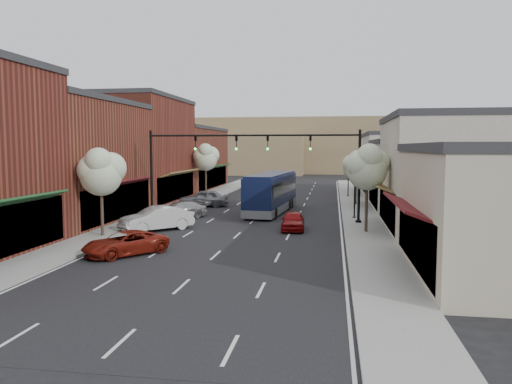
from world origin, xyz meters
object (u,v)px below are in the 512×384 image
at_px(signal_mast_right, 327,162).
at_px(signal_mast_left, 181,161).
at_px(parked_car_b, 157,219).
at_px(lamp_post_far, 348,171).
at_px(tree_right_near, 368,167).
at_px(coach_bus, 272,192).
at_px(parked_car_d, 203,198).
at_px(parked_car_a, 125,243).
at_px(tree_left_near, 101,171).
at_px(lamp_post_near, 355,182).
at_px(tree_right_far, 357,165).
at_px(tree_left_far, 206,157).
at_px(red_hatchback, 293,221).
at_px(parked_car_c, 179,210).

distance_m(signal_mast_right, signal_mast_left, 11.24).
xyz_separation_m(signal_mast_left, parked_car_b, (-0.20, -4.94, -3.79)).
bearing_deg(signal_mast_left, lamp_post_far, 56.14).
xyz_separation_m(tree_right_near, coach_bus, (-7.55, 9.75, -2.66)).
bearing_deg(coach_bus, parked_car_d, 160.49).
bearing_deg(lamp_post_far, parked_car_d, -141.65).
bearing_deg(parked_car_b, parked_car_a, -37.87).
bearing_deg(tree_left_near, lamp_post_far, 60.22).
distance_m(tree_left_near, coach_bus, 16.64).
bearing_deg(lamp_post_near, tree_right_far, 86.69).
bearing_deg(signal_mast_left, tree_left_far, 98.35).
bearing_deg(tree_left_near, tree_right_near, 13.55).
distance_m(tree_left_near, parked_car_b, 5.21).
relative_size(lamp_post_far, parked_car_b, 0.88).
height_order(tree_left_far, parked_car_d, tree_left_far).
bearing_deg(parked_car_b, lamp_post_near, 72.94).
bearing_deg(tree_right_far, parked_car_a, -118.05).
bearing_deg(lamp_post_near, red_hatchback, -127.24).
bearing_deg(lamp_post_near, tree_left_far, 136.11).
relative_size(signal_mast_right, parked_car_d, 1.71).
bearing_deg(tree_left_near, red_hatchback, 22.26).
relative_size(signal_mast_right, lamp_post_near, 1.85).
bearing_deg(coach_bus, tree_left_near, -118.12).
height_order(signal_mast_left, tree_right_far, signal_mast_left).
height_order(signal_mast_right, parked_car_c, signal_mast_right).
distance_m(parked_car_a, parked_car_d, 21.62).
height_order(tree_right_near, parked_car_d, tree_right_near).
distance_m(tree_right_near, tree_left_near, 17.08).
bearing_deg(parked_car_b, lamp_post_far, 105.65).
bearing_deg(parked_car_c, lamp_post_near, 58.84).
height_order(tree_left_near, parked_car_a, tree_left_near).
distance_m(tree_right_far, tree_left_far, 17.66).
height_order(red_hatchback, parked_car_d, parked_car_d).
bearing_deg(red_hatchback, parked_car_c, 152.54).
height_order(tree_right_near, red_hatchback, tree_right_near).
bearing_deg(parked_car_d, signal_mast_right, 43.72).
xyz_separation_m(lamp_post_near, parked_car_a, (-12.56, -15.15, -2.37)).
xyz_separation_m(tree_left_near, parked_car_d, (2.05, 16.98, -3.40)).
height_order(signal_mast_right, tree_left_near, signal_mast_right).
height_order(lamp_post_far, coach_bus, lamp_post_far).
relative_size(lamp_post_near, parked_car_d, 0.92).
xyz_separation_m(tree_right_near, tree_left_near, (-16.60, -4.00, -0.23)).
bearing_deg(tree_right_far, tree_left_near, -129.69).
bearing_deg(tree_left_near, tree_right_far, 50.31).
distance_m(tree_right_near, lamp_post_near, 6.74).
relative_size(parked_car_a, parked_car_d, 0.95).
bearing_deg(parked_car_d, red_hatchback, 28.96).
height_order(coach_bus, parked_car_a, coach_bus).
distance_m(parked_car_b, parked_car_c, 6.07).
bearing_deg(coach_bus, lamp_post_far, 69.16).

